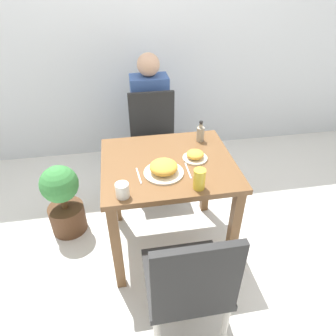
# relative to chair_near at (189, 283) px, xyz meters

# --- Properties ---
(ground_plane) EXTENTS (16.00, 16.00, 0.00)m
(ground_plane) POSITION_rel_chair_near_xyz_m (0.02, 0.72, -0.51)
(ground_plane) COLOR silver
(wall_back) EXTENTS (8.00, 0.05, 2.60)m
(wall_back) POSITION_rel_chair_near_xyz_m (0.02, 2.20, 0.79)
(wall_back) COLOR silver
(wall_back) RESTS_ON ground_plane
(dining_table) EXTENTS (0.85, 0.73, 0.75)m
(dining_table) POSITION_rel_chair_near_xyz_m (0.02, 0.72, 0.10)
(dining_table) COLOR brown
(dining_table) RESTS_ON ground_plane
(chair_near) EXTENTS (0.42, 0.42, 0.90)m
(chair_near) POSITION_rel_chair_near_xyz_m (0.00, 0.00, 0.00)
(chair_near) COLOR black
(chair_near) RESTS_ON ground_plane
(chair_far) EXTENTS (0.42, 0.42, 0.90)m
(chair_far) POSITION_rel_chair_near_xyz_m (0.03, 1.45, 0.00)
(chair_far) COLOR black
(chair_far) RESTS_ON ground_plane
(food_plate) EXTENTS (0.24, 0.24, 0.08)m
(food_plate) POSITION_rel_chair_near_xyz_m (-0.03, 0.60, 0.28)
(food_plate) COLOR beige
(food_plate) RESTS_ON dining_table
(side_plate) EXTENTS (0.16, 0.16, 0.06)m
(side_plate) POSITION_rel_chair_near_xyz_m (0.20, 0.72, 0.27)
(side_plate) COLOR beige
(side_plate) RESTS_ON dining_table
(drink_cup) EXTENTS (0.07, 0.07, 0.08)m
(drink_cup) POSITION_rel_chair_near_xyz_m (-0.28, 0.43, 0.28)
(drink_cup) COLOR silver
(drink_cup) RESTS_ON dining_table
(juice_glass) EXTENTS (0.07, 0.07, 0.12)m
(juice_glass) POSITION_rel_chair_near_xyz_m (0.15, 0.43, 0.30)
(juice_glass) COLOR gold
(juice_glass) RESTS_ON dining_table
(sauce_bottle) EXTENTS (0.05, 0.05, 0.16)m
(sauce_bottle) POSITION_rel_chair_near_xyz_m (0.29, 0.95, 0.30)
(sauce_bottle) COLOR gray
(sauce_bottle) RESTS_ON dining_table
(fork_utensil) EXTENTS (0.02, 0.16, 0.00)m
(fork_utensil) POSITION_rel_chair_near_xyz_m (-0.18, 0.60, 0.24)
(fork_utensil) COLOR silver
(fork_utensil) RESTS_ON dining_table
(spoon_utensil) EXTENTS (0.01, 0.16, 0.00)m
(spoon_utensil) POSITION_rel_chair_near_xyz_m (0.12, 0.60, 0.24)
(spoon_utensil) COLOR silver
(spoon_utensil) RESTS_ON dining_table
(potted_plant_left) EXTENTS (0.28, 0.28, 0.60)m
(potted_plant_left) POSITION_rel_chair_near_xyz_m (-0.75, 1.00, -0.20)
(potted_plant_left) COLOR #51331E
(potted_plant_left) RESTS_ON ground_plane
(person_figure) EXTENTS (0.34, 0.22, 1.17)m
(person_figure) POSITION_rel_chair_near_xyz_m (0.03, 1.77, 0.07)
(person_figure) COLOR #2D3347
(person_figure) RESTS_ON ground_plane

